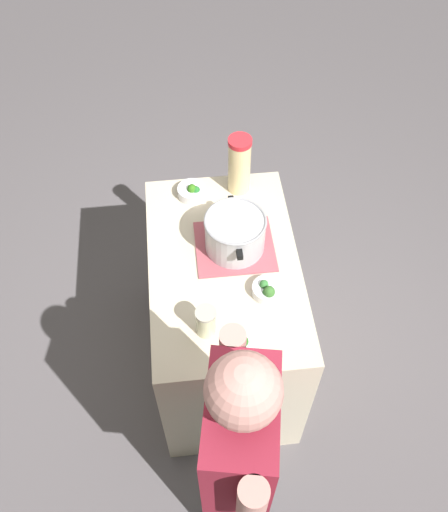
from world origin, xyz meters
name	(u,v)px	position (x,y,z in m)	size (l,w,h in m)	color
ground_plane	(224,356)	(0.00, 0.00, 0.00)	(8.00, 8.00, 0.00)	#605A5E
counter_slab	(224,316)	(0.00, 0.00, 0.43)	(1.03, 0.64, 0.87)	beige
dish_cloth	(235,246)	(-0.08, 0.06, 0.87)	(0.30, 0.34, 0.01)	#AE4E59
cooking_pot	(235,233)	(-0.08, 0.06, 0.96)	(0.33, 0.26, 0.17)	#B7B7BC
lemonade_pitcher	(239,165)	(-0.43, 0.12, 1.02)	(0.11, 0.11, 0.30)	#F3D996
mason_jar	(206,322)	(0.31, -0.10, 0.94)	(0.08, 0.08, 0.14)	beige
broccoli_bowl_front	(243,345)	(0.40, 0.03, 0.90)	(0.12, 0.12, 0.07)	silver
broccoli_bowl_center	(267,290)	(0.17, 0.16, 0.89)	(0.12, 0.12, 0.08)	silver
broccoli_bowl_back	(192,191)	(-0.40, -0.10, 0.89)	(0.13, 0.13, 0.07)	silver
person_cook	(238,464)	(0.83, -0.04, 0.87)	(0.50, 0.26, 1.57)	#37516B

